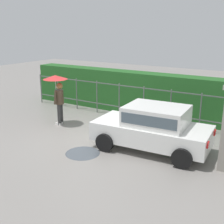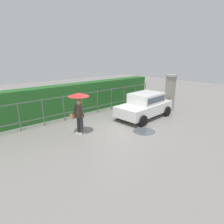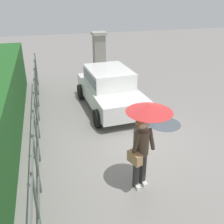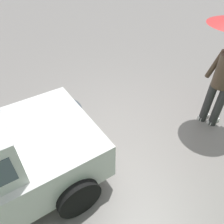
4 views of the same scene
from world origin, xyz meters
name	(u,v)px [view 3 (image 3 of 4)]	position (x,y,z in m)	size (l,w,h in m)	color
ground_plane	(142,141)	(0.00, 0.00, 0.00)	(40.00, 40.00, 0.00)	gray
car	(110,87)	(2.57, 0.34, 0.80)	(3.83, 2.07, 1.48)	white
pedestrian	(145,130)	(-1.78, 0.68, 1.47)	(0.96, 0.96, 2.04)	#333333
gate_pillar	(99,60)	(4.94, 0.20, 1.24)	(0.60, 0.60, 2.42)	gray
fence_section	(36,123)	(0.35, 2.93, 0.83)	(10.81, 0.05, 1.50)	#59605B
puddle_near	(164,124)	(0.82, -1.11, 0.00)	(1.10, 1.10, 0.00)	#4C545B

